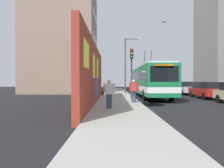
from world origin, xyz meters
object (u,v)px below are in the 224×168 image
object	(u,v)px
city_bus	(150,80)
pedestrian_near_wall	(109,92)
parked_car_silver	(186,88)
traffic_light	(132,65)
parked_car_red	(206,90)
pedestrian_at_curb	(134,89)
street_lamp	(127,61)

from	to	relation	value
city_bus	pedestrian_near_wall	world-z (taller)	city_bus
parked_car_silver	traffic_light	distance (m)	10.87
parked_car_red	pedestrian_at_curb	size ratio (longest dim) A/B	2.78
city_bus	parked_car_red	size ratio (longest dim) A/B	2.61
city_bus	traffic_light	distance (m)	3.89
traffic_light	street_lamp	xyz separation A→B (m)	(7.67, -0.12, 1.02)
pedestrian_at_curb	street_lamp	bearing A→B (deg)	-1.45
city_bus	pedestrian_at_curb	world-z (taller)	city_bus
street_lamp	parked_car_red	bearing A→B (deg)	-128.63
pedestrian_at_curb	traffic_light	distance (m)	3.88
pedestrian_near_wall	street_lamp	size ratio (longest dim) A/B	0.24
parked_car_red	pedestrian_near_wall	bearing A→B (deg)	132.78
pedestrian_near_wall	parked_car_red	bearing A→B (deg)	-47.22
pedestrian_at_curb	traffic_light	size ratio (longest dim) A/B	0.37
city_bus	street_lamp	distance (m)	5.62
city_bus	street_lamp	bearing A→B (deg)	23.35
city_bus	street_lamp	size ratio (longest dim) A/B	1.73
parked_car_silver	pedestrian_at_curb	world-z (taller)	pedestrian_at_curb
traffic_light	street_lamp	size ratio (longest dim) A/B	0.64
pedestrian_at_curb	parked_car_red	bearing A→B (deg)	-55.08
street_lamp	parked_car_silver	bearing A→B (deg)	-89.81
parked_car_silver	pedestrian_at_curb	distance (m)	13.36
street_lamp	city_bus	bearing A→B (deg)	-156.65
parked_car_silver	traffic_light	world-z (taller)	traffic_light
city_bus	pedestrian_at_curb	bearing A→B (deg)	159.91
pedestrian_near_wall	traffic_light	world-z (taller)	traffic_light
traffic_light	parked_car_red	bearing A→B (deg)	-75.54
city_bus	parked_car_red	xyz separation A→B (m)	(-1.07, -5.20, -0.93)
street_lamp	pedestrian_near_wall	bearing A→B (deg)	172.13
pedestrian_at_curb	street_lamp	distance (m)	11.42
city_bus	pedestrian_at_curb	xyz separation A→B (m)	(-6.32, 2.31, -0.67)
parked_car_red	traffic_light	world-z (taller)	traffic_light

